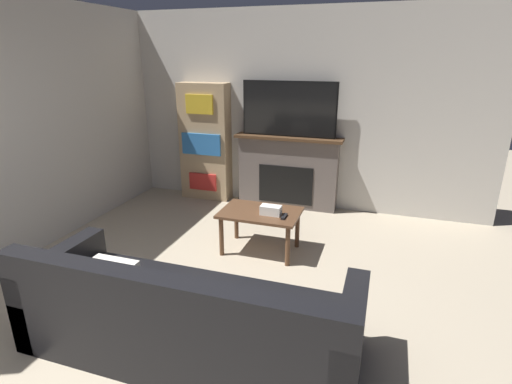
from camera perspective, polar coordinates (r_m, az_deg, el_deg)
The scene contains 9 objects.
wall_back at distance 5.70m, azimuth 4.54°, elevation 11.43°, with size 5.55×0.06×2.70m.
wall_side at distance 5.08m, azimuth -28.33°, elevation 8.30°, with size 0.06×5.01×2.70m.
fireplace at distance 5.72m, azimuth 4.53°, elevation 2.94°, with size 1.51×0.28×1.03m.
tv at distance 5.52m, azimuth 4.73°, elevation 11.71°, with size 1.30×0.03×0.74m.
couch at distance 3.08m, azimuth -9.90°, elevation -17.66°, with size 2.45×0.90×0.83m.
coffee_table at distance 4.39m, azimuth 0.61°, elevation -3.63°, with size 0.86×0.58×0.48m.
tissue_box at distance 4.27m, azimuth 2.13°, elevation -2.61°, with size 0.22×0.12×0.10m.
remote_control at distance 4.21m, azimuth 4.05°, elevation -3.50°, with size 0.04×0.15×0.02m.
bookshelf at distance 6.03m, azimuth -7.27°, elevation 7.05°, with size 0.74×0.29×1.72m.
Camera 1 is at (1.35, -1.44, 2.11)m, focal length 28.00 mm.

